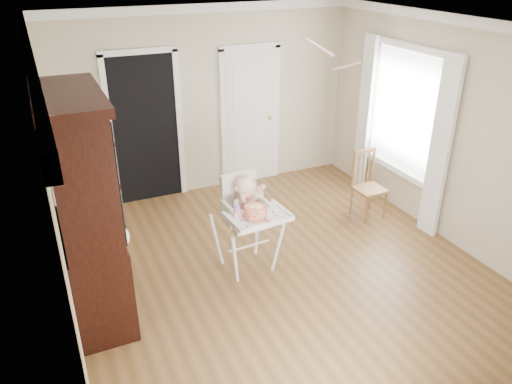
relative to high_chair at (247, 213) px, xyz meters
name	(u,v)px	position (x,y,z in m)	size (l,w,h in m)	color
floor	(281,270)	(0.33, -0.23, -0.71)	(5.00, 5.00, 0.00)	brown
ceiling	(287,27)	(0.33, -0.23, 1.99)	(5.00, 5.00, 0.00)	white
wall_back	(205,102)	(0.33, 2.27, 0.64)	(4.50, 4.50, 0.00)	beige
wall_left	(54,203)	(-1.92, -0.23, 0.64)	(5.00, 5.00, 0.00)	beige
wall_right	(450,133)	(2.58, -0.23, 0.64)	(5.00, 5.00, 0.00)	beige
crown_molding	(287,33)	(0.33, -0.23, 1.93)	(4.50, 5.00, 0.12)	white
doorway	(145,127)	(-0.57, 2.25, 0.40)	(1.06, 0.05, 2.22)	black
closet_door	(250,118)	(1.03, 2.24, 0.32)	(0.96, 0.09, 2.13)	white
window_right	(402,120)	(2.51, 0.57, 0.58)	(0.13, 1.84, 2.30)	white
high_chair	(247,213)	(0.00, 0.00, 0.00)	(0.71, 0.86, 1.15)	white
baby	(245,199)	(0.00, 0.03, 0.16)	(0.34, 0.25, 0.50)	beige
cake	(255,212)	(-0.02, -0.27, 0.15)	(0.28, 0.28, 0.13)	silver
sippy_cup	(237,210)	(-0.18, -0.17, 0.16)	(0.07, 0.07, 0.16)	#CD7DA1
china_cabinet	(87,211)	(-1.66, -0.08, 0.43)	(0.60, 1.35, 2.27)	black
dining_chair	(368,187)	(2.01, 0.48, -0.27)	(0.39, 0.39, 0.93)	brown
streamer	(319,47)	(1.19, 0.60, 1.62)	(0.03, 0.50, 0.02)	pink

